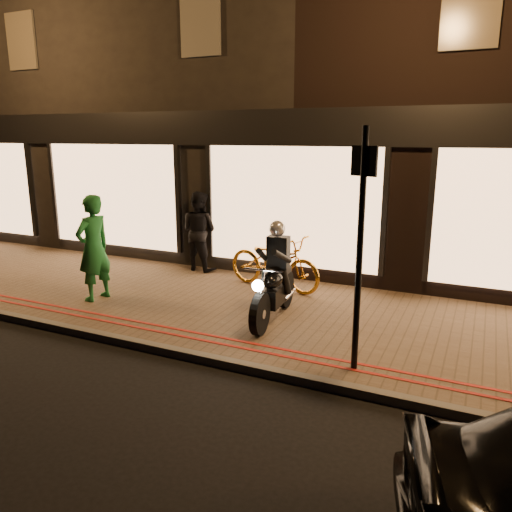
% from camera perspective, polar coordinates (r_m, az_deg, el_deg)
% --- Properties ---
extents(ground, '(90.00, 90.00, 0.00)m').
position_cam_1_polar(ground, '(7.06, -8.06, -11.72)').
color(ground, black).
rests_on(ground, ground).
extents(sidewalk, '(50.00, 4.00, 0.12)m').
position_cam_1_polar(sidewalk, '(8.65, -0.83, -6.29)').
color(sidewalk, brown).
rests_on(sidewalk, ground).
extents(kerb_stone, '(50.00, 0.14, 0.12)m').
position_cam_1_polar(kerb_stone, '(7.07, -7.86, -11.13)').
color(kerb_stone, '#59544C').
rests_on(kerb_stone, ground).
extents(red_kerb_lines, '(50.00, 0.26, 0.01)m').
position_cam_1_polar(red_kerb_lines, '(7.44, -5.77, -9.26)').
color(red_kerb_lines, '#9C170E').
rests_on(red_kerb_lines, sidewalk).
extents(building_row, '(48.00, 10.11, 8.50)m').
position_cam_1_polar(building_row, '(14.78, 11.64, 18.22)').
color(building_row, black).
rests_on(building_row, ground).
extents(motorcycle, '(0.60, 1.94, 1.59)m').
position_cam_1_polar(motorcycle, '(7.94, 2.14, -3.00)').
color(motorcycle, black).
rests_on(motorcycle, sidewalk).
extents(sign_post, '(0.34, 0.16, 3.00)m').
position_cam_1_polar(sign_post, '(6.10, 11.83, 1.89)').
color(sign_post, black).
rests_on(sign_post, sidewalk).
extents(bicycle_gold, '(2.11, 1.08, 1.06)m').
position_cam_1_polar(bicycle_gold, '(9.55, 2.08, -0.66)').
color(bicycle_gold, '#C48222').
rests_on(bicycle_gold, sidewalk).
extents(person_green, '(0.54, 0.74, 1.89)m').
position_cam_1_polar(person_green, '(9.26, -18.08, 0.87)').
color(person_green, '#1D6E30').
rests_on(person_green, sidewalk).
extents(person_dark, '(0.93, 0.77, 1.72)m').
position_cam_1_polar(person_dark, '(10.89, -6.50, 2.85)').
color(person_dark, black).
rests_on(person_dark, sidewalk).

